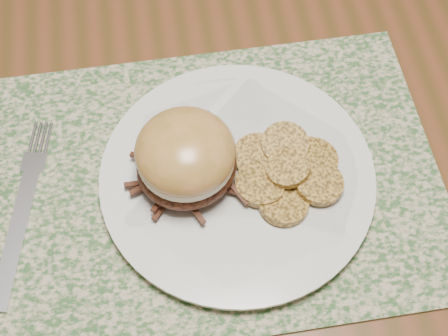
# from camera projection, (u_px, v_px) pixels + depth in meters

# --- Properties ---
(ground) EXTENTS (3.50, 3.50, 0.00)m
(ground) POSITION_uv_depth(u_px,v_px,m) (133.00, 310.00, 1.34)
(ground) COLOR brown
(ground) RESTS_ON ground
(dining_table) EXTENTS (1.50, 0.90, 0.75)m
(dining_table) POSITION_uv_depth(u_px,v_px,m) (62.00, 148.00, 0.75)
(dining_table) COLOR brown
(dining_table) RESTS_ON ground
(placemat) EXTENTS (0.45, 0.33, 0.00)m
(placemat) POSITION_uv_depth(u_px,v_px,m) (220.00, 180.00, 0.64)
(placemat) COLOR #335A2E
(placemat) RESTS_ON dining_table
(dinner_plate) EXTENTS (0.26, 0.26, 0.02)m
(dinner_plate) POSITION_uv_depth(u_px,v_px,m) (237.00, 178.00, 0.63)
(dinner_plate) COLOR silver
(dinner_plate) RESTS_ON placemat
(pork_sandwich) EXTENTS (0.13, 0.12, 0.07)m
(pork_sandwich) POSITION_uv_depth(u_px,v_px,m) (186.00, 157.00, 0.59)
(pork_sandwich) COLOR black
(pork_sandwich) RESTS_ON dinner_plate
(roasted_potatoes) EXTENTS (0.12, 0.13, 0.03)m
(roasted_potatoes) POSITION_uv_depth(u_px,v_px,m) (286.00, 171.00, 0.62)
(roasted_potatoes) COLOR #B28334
(roasted_potatoes) RESTS_ON dinner_plate
(fork) EXTENTS (0.06, 0.21, 0.00)m
(fork) POSITION_uv_depth(u_px,v_px,m) (23.00, 208.00, 0.62)
(fork) COLOR silver
(fork) RESTS_ON placemat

